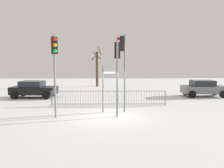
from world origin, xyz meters
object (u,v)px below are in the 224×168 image
traffic_light_foreground_left (55,58)px  bare_tree_left (97,68)px  traffic_light_rear_right (123,56)px  direction_sign_post (104,86)px  traffic_light_mid_left (117,61)px  car_black_far (34,89)px  car_grey_mid (203,88)px

traffic_light_foreground_left → bare_tree_left: size_ratio=0.91×
traffic_light_rear_right → direction_sign_post: 2.19m
traffic_light_mid_left → direction_sign_post: bearing=131.3°
traffic_light_foreground_left → traffic_light_mid_left: 3.42m
car_black_far → bare_tree_left: bare_tree_left is taller
direction_sign_post → car_grey_mid: size_ratio=0.74×
traffic_light_foreground_left → traffic_light_mid_left: traffic_light_foreground_left is taller
traffic_light_rear_right → direction_sign_post: (-1.13, -0.17, -1.87)m
direction_sign_post → bare_tree_left: size_ratio=0.57×
car_grey_mid → bare_tree_left: (-9.90, 8.84, 1.60)m
traffic_light_foreground_left → traffic_light_mid_left: bearing=166.7°
traffic_light_mid_left → traffic_light_rear_right: (0.38, 1.19, 0.34)m
direction_sign_post → traffic_light_rear_right: bearing=16.9°
bare_tree_left → direction_sign_post: bearing=-86.0°
traffic_light_mid_left → bare_tree_left: (-1.79, 15.96, -0.77)m
traffic_light_foreground_left → direction_sign_post: size_ratio=1.58×
traffic_light_foreground_left → car_grey_mid: (11.51, 7.50, -2.54)m
traffic_light_mid_left → car_grey_mid: size_ratio=1.11×
direction_sign_post → traffic_light_foreground_left: bearing=-143.3°
traffic_light_rear_right → bare_tree_left: bare_tree_left is taller
traffic_light_foreground_left → car_grey_mid: bearing=-166.6°
traffic_light_mid_left → bare_tree_left: size_ratio=0.86×
direction_sign_post → car_black_far: size_ratio=0.73×
car_black_far → direction_sign_post: bearing=-39.3°
traffic_light_mid_left → traffic_light_rear_right: traffic_light_rear_right is taller
traffic_light_rear_right → car_black_far: (-7.32, 5.67, -2.71)m
traffic_light_mid_left → direction_sign_post: size_ratio=1.50×
direction_sign_post → car_grey_mid: direction_sign_post is taller
traffic_light_rear_right → car_grey_mid: bearing=-32.0°
traffic_light_foreground_left → traffic_light_rear_right: (3.77, 1.58, 0.17)m
traffic_light_rear_right → direction_sign_post: size_ratio=1.66×
direction_sign_post → bare_tree_left: bearing=102.5°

